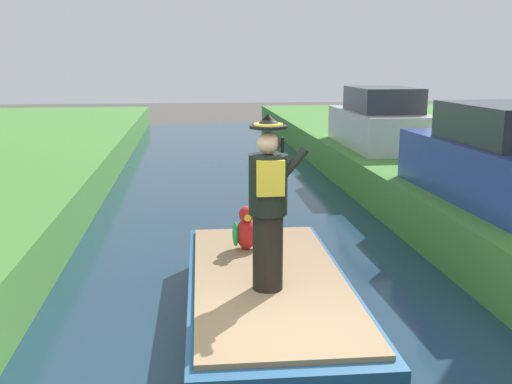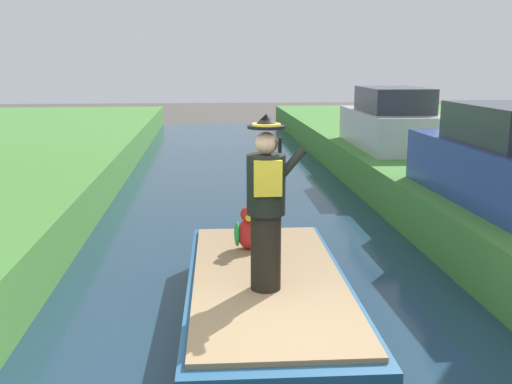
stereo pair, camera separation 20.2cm
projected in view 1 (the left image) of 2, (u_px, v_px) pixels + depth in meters
name	position (u px, v px, depth m)	size (l,w,h in m)	color
boat	(268.00, 301.00, 6.69)	(1.88, 4.23, 0.61)	#23517A
person_pirate	(268.00, 204.00, 6.05)	(0.61, 0.42, 1.85)	black
parrot_plush	(246.00, 231.00, 7.51)	(0.36, 0.35, 0.57)	red
parked_car_blue	(500.00, 160.00, 9.17)	(1.78, 4.03, 1.50)	#2D4293
parked_car_silver	(380.00, 122.00, 14.89)	(1.73, 4.01, 1.50)	#B7B7BC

